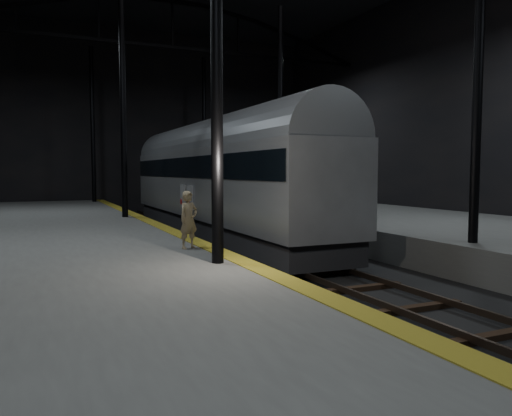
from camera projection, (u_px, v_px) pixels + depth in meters
ground at (287, 264)px, 16.18m from camera, size 44.00×44.00×0.00m
platform_left at (34, 267)px, 13.09m from camera, size 9.00×43.80×1.00m
platform_right at (459, 236)px, 19.20m from camera, size 9.00×43.80×1.00m
tactile_strip at (190, 239)px, 14.78m from camera, size 0.50×43.80×0.01m
track at (287, 262)px, 16.18m from camera, size 2.40×43.00×0.24m
train at (215, 173)px, 22.28m from camera, size 2.92×19.46×5.20m
woman at (189, 220)px, 12.88m from camera, size 0.64×0.53×1.49m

